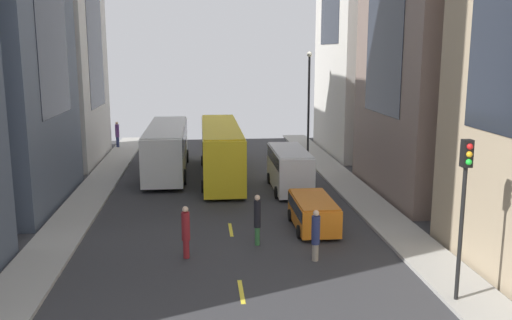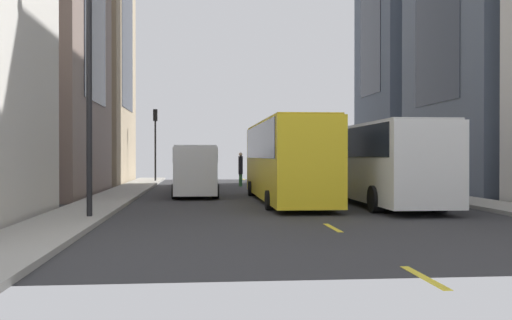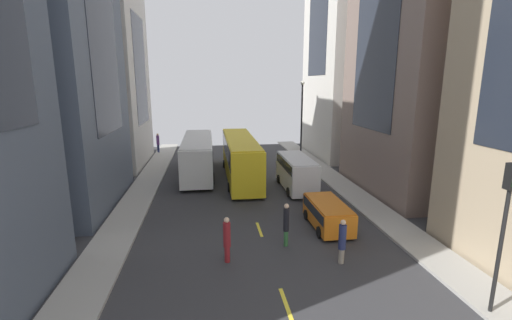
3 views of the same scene
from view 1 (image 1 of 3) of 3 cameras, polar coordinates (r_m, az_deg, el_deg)
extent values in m
plane|color=#333335|center=(33.52, -3.27, -3.45)|extent=(42.04, 42.04, 0.00)
cube|color=#9E9B93|center=(34.13, -16.70, -3.52)|extent=(2.20, 44.00, 0.15)
cube|color=#9E9B93|center=(34.72, 9.92, -2.96)|extent=(2.20, 44.00, 0.15)
cube|color=yellow|center=(20.30, -1.53, -13.41)|extent=(0.16, 2.00, 0.01)
cube|color=yellow|center=(26.81, -2.62, -7.20)|extent=(0.16, 2.00, 0.01)
cube|color=yellow|center=(33.52, -3.27, -3.44)|extent=(0.16, 2.00, 0.01)
cube|color=yellow|center=(40.33, -3.70, -0.94)|extent=(0.16, 2.00, 0.01)
cube|color=yellow|center=(47.19, -4.00, 0.83)|extent=(0.16, 2.00, 0.01)
cube|color=yellow|center=(54.09, -4.22, 2.15)|extent=(0.16, 2.00, 0.01)
cube|color=beige|center=(45.08, -20.22, 11.73)|extent=(6.14, 10.62, 18.83)
cube|color=#1E232D|center=(45.08, -20.22, 11.73)|extent=(6.20, 5.84, 10.36)
cube|color=#7A665B|center=(34.69, 19.34, 14.42)|extent=(7.58, 11.34, 21.56)
cube|color=#1E232D|center=(34.69, 19.34, 14.42)|extent=(7.66, 6.24, 11.86)
cube|color=silver|center=(39.18, -9.18, 1.21)|extent=(2.55, 11.74, 3.00)
cube|color=black|center=(39.04, -9.22, 2.44)|extent=(2.60, 10.80, 1.20)
cube|color=beige|center=(38.95, -9.25, 3.45)|extent=(2.45, 11.27, 0.08)
cylinder|color=black|center=(43.06, -10.41, 0.34)|extent=(0.46, 1.00, 1.00)
cylinder|color=black|center=(42.93, -7.29, 0.40)|extent=(0.46, 1.00, 1.00)
cylinder|color=black|center=(35.97, -11.33, -1.82)|extent=(0.46, 1.00, 1.00)
cylinder|color=black|center=(35.80, -7.59, -1.76)|extent=(0.46, 1.00, 1.00)
cube|color=yellow|center=(37.32, -3.64, 0.97)|extent=(2.45, 12.91, 3.30)
cube|color=black|center=(37.17, -3.66, 2.27)|extent=(2.50, 11.88, 1.48)
cube|color=gold|center=(37.05, -3.67, 3.55)|extent=(2.35, 12.40, 0.08)
cylinder|color=black|center=(41.50, -5.37, -0.09)|extent=(0.44, 0.76, 0.76)
cylinder|color=black|center=(41.57, -2.26, -0.03)|extent=(0.44, 0.76, 0.76)
cylinder|color=black|center=(33.68, -5.28, -2.74)|extent=(0.44, 0.76, 0.76)
cylinder|color=black|center=(33.77, -1.45, -2.66)|extent=(0.44, 0.76, 0.76)
cube|color=white|center=(33.94, 3.46, -0.93)|extent=(2.05, 5.88, 2.30)
cube|color=black|center=(33.79, 3.48, 0.32)|extent=(2.09, 5.41, 0.69)
cube|color=silver|center=(33.71, 3.49, 1.05)|extent=(1.97, 5.65, 0.08)
cylinder|color=black|center=(35.79, 1.49, -1.90)|extent=(0.37, 0.72, 0.72)
cylinder|color=black|center=(36.07, 4.47, -1.83)|extent=(0.37, 0.72, 0.72)
cylinder|color=black|center=(32.28, 2.30, -3.36)|extent=(0.37, 0.72, 0.72)
cylinder|color=black|center=(32.58, 5.59, -3.26)|extent=(0.37, 0.72, 0.72)
cube|color=orange|center=(26.86, 5.93, -5.43)|extent=(1.81, 4.20, 1.27)
cube|color=black|center=(26.77, 5.94, -4.77)|extent=(1.84, 3.86, 0.53)
cube|color=#BE6115|center=(26.67, 5.96, -4.04)|extent=(1.74, 4.03, 0.08)
cylinder|color=black|center=(28.08, 3.70, -5.71)|extent=(0.33, 0.62, 0.62)
cylinder|color=black|center=(28.39, 7.04, -5.58)|extent=(0.33, 0.62, 0.62)
cylinder|color=black|center=(25.63, 4.65, -7.38)|extent=(0.33, 0.62, 0.62)
cylinder|color=black|center=(25.97, 8.29, -7.21)|extent=(0.33, 0.62, 0.62)
cylinder|color=gray|center=(23.05, 6.13, -9.44)|extent=(0.26, 0.26, 0.72)
cylinder|color=navy|center=(22.74, 6.18, -7.20)|extent=(0.35, 0.35, 1.18)
sphere|color=beige|center=(22.52, 6.22, -5.48)|extent=(0.25, 0.25, 0.25)
cylinder|color=navy|center=(50.18, -14.08, 1.82)|extent=(0.26, 0.26, 0.89)
cylinder|color=#593372|center=(50.03, -14.13, 2.94)|extent=(0.35, 0.35, 1.10)
sphere|color=tan|center=(49.94, -14.17, 3.71)|extent=(0.25, 0.25, 0.25)
cylinder|color=#336B38|center=(24.66, 0.13, -7.85)|extent=(0.23, 0.23, 0.82)
cylinder|color=black|center=(24.35, 0.13, -5.58)|extent=(0.30, 0.30, 1.22)
sphere|color=beige|center=(24.14, 0.14, -3.91)|extent=(0.25, 0.25, 0.25)
cylinder|color=maroon|center=(23.37, -7.20, -9.09)|extent=(0.26, 0.26, 0.78)
cylinder|color=maroon|center=(23.05, -7.26, -6.79)|extent=(0.34, 0.34, 1.19)
sphere|color=beige|center=(22.84, -7.31, -5.06)|extent=(0.25, 0.25, 0.25)
cylinder|color=black|center=(19.75, 20.36, -7.23)|extent=(0.14, 0.14, 4.60)
cube|color=black|center=(19.10, 20.91, 0.64)|extent=(0.32, 0.32, 0.90)
sphere|color=red|center=(18.90, 21.20, 1.30)|extent=(0.20, 0.20, 0.20)
sphere|color=orange|center=(18.94, 21.15, 0.55)|extent=(0.20, 0.20, 0.20)
sphere|color=green|center=(18.99, 21.10, -0.20)|extent=(0.20, 0.20, 0.20)
cylinder|color=black|center=(44.91, 5.45, 5.54)|extent=(0.18, 0.18, 7.87)
sphere|color=silver|center=(44.69, 5.55, 10.80)|extent=(0.44, 0.44, 0.44)
camera|label=2|loc=(63.77, -1.04, 5.44)|focal=41.81mm
camera|label=3|loc=(6.92, -17.93, 9.10)|focal=24.67mm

